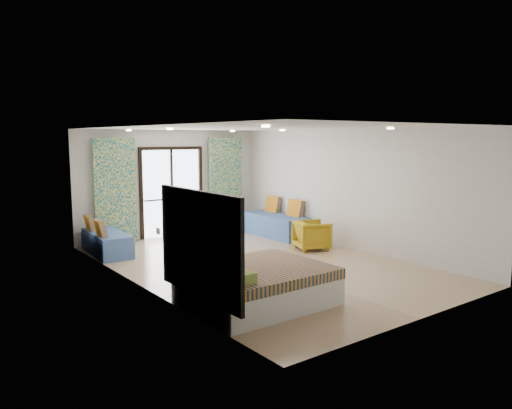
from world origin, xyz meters
TOP-DOWN VIEW (x-y plane):
  - floor at (0.00, 0.00)m, footprint 5.00×7.50m
  - ceiling at (0.00, 0.00)m, footprint 5.00×7.50m
  - wall_back at (0.00, 3.75)m, footprint 5.00×0.01m
  - wall_front at (0.00, -3.75)m, footprint 5.00×0.01m
  - wall_left at (-2.50, 0.00)m, footprint 0.01×7.50m
  - wall_right at (2.50, 0.00)m, footprint 0.01×7.50m
  - balcony_door at (0.00, 3.72)m, footprint 1.76×0.08m
  - balcony_rail at (0.00, 3.73)m, footprint 1.52×0.03m
  - curtain_left at (-1.55, 3.57)m, footprint 1.00×0.10m
  - curtain_right at (1.55, 3.57)m, footprint 1.00×0.10m
  - downlight_a at (-1.40, -2.00)m, footprint 0.12×0.12m
  - downlight_b at (1.40, -2.00)m, footprint 0.12×0.12m
  - downlight_c at (-1.40, 1.00)m, footprint 0.12×0.12m
  - downlight_d at (1.40, 1.00)m, footprint 0.12×0.12m
  - downlight_e at (-1.40, 3.00)m, footprint 0.12×0.12m
  - downlight_f at (1.40, 3.00)m, footprint 0.12×0.12m
  - headboard at (-2.46, -1.87)m, footprint 0.06×2.10m
  - switch_plate at (-2.47, -0.62)m, footprint 0.02×0.10m
  - bed at (-1.48, -1.87)m, footprint 2.06×1.68m
  - daybed_left at (-2.12, 2.73)m, footprint 0.76×1.73m
  - daybed_right at (2.12, 2.08)m, footprint 0.78×1.97m
  - coffee_table at (-0.33, 1.93)m, footprint 0.76×0.76m
  - vase at (-0.40, 1.86)m, footprint 0.24×0.25m
  - armchair at (1.76, 0.37)m, footprint 0.86×0.88m

SIDE VIEW (x-z plane):
  - floor at x=0.00m, z-range -0.01..0.01m
  - daybed_left at x=-2.12m, z-range -0.16..0.68m
  - bed at x=-1.48m, z-range -0.06..0.65m
  - daybed_right at x=2.12m, z-range -0.18..0.78m
  - coffee_table at x=-0.33m, z-range 0.01..0.69m
  - armchair at x=1.76m, z-range 0.00..0.72m
  - vase at x=-0.40m, z-range 0.39..0.60m
  - balcony_rail at x=0.00m, z-range 0.93..0.97m
  - headboard at x=-2.46m, z-range 0.30..1.80m
  - switch_plate at x=-2.47m, z-range 1.00..1.10m
  - curtain_left at x=-1.55m, z-range 0.00..2.50m
  - curtain_right at x=1.55m, z-range 0.00..2.50m
  - balcony_door at x=0.00m, z-range 0.12..2.40m
  - wall_back at x=0.00m, z-range 0.00..2.70m
  - wall_front at x=0.00m, z-range 0.00..2.70m
  - wall_left at x=-2.50m, z-range 0.00..2.70m
  - wall_right at x=2.50m, z-range 0.00..2.70m
  - downlight_a at x=-1.40m, z-range 2.66..2.68m
  - downlight_b at x=1.40m, z-range 2.66..2.68m
  - downlight_c at x=-1.40m, z-range 2.66..2.68m
  - downlight_d at x=1.40m, z-range 2.66..2.68m
  - downlight_e at x=-1.40m, z-range 2.66..2.68m
  - downlight_f at x=1.40m, z-range 2.66..2.68m
  - ceiling at x=0.00m, z-range 2.70..2.71m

